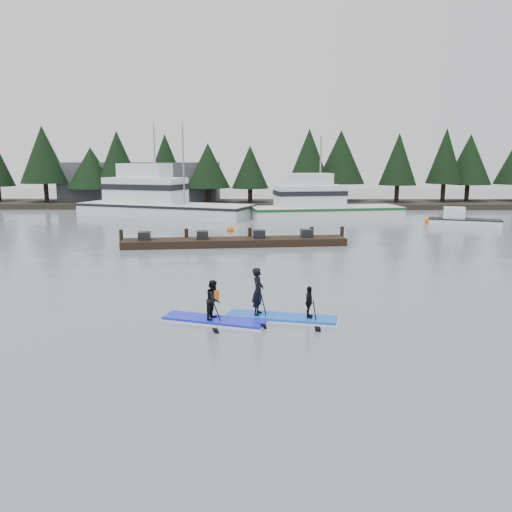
{
  "coord_description": "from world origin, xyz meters",
  "views": [
    {
      "loc": [
        0.28,
        -15.28,
        5.17
      ],
      "look_at": [
        0.0,
        6.0,
        1.1
      ],
      "focal_mm": 35.0,
      "sensor_mm": 36.0,
      "label": 1
    }
  ],
  "objects_px": {
    "floating_dock": "(235,242)",
    "paddleboard_solo": "(214,309)",
    "fishing_boat_large": "(160,209)",
    "paddleboard_duo": "(277,305)",
    "fishing_boat_medium": "(322,212)"
  },
  "relations": [
    {
      "from": "floating_dock",
      "to": "paddleboard_duo",
      "type": "height_order",
      "value": "paddleboard_duo"
    },
    {
      "from": "paddleboard_solo",
      "to": "paddleboard_duo",
      "type": "xyz_separation_m",
      "value": [
        2.08,
        0.34,
        0.05
      ]
    },
    {
      "from": "floating_dock",
      "to": "paddleboard_solo",
      "type": "height_order",
      "value": "paddleboard_solo"
    },
    {
      "from": "paddleboard_solo",
      "to": "paddleboard_duo",
      "type": "height_order",
      "value": "paddleboard_duo"
    },
    {
      "from": "fishing_boat_large",
      "to": "paddleboard_duo",
      "type": "relative_size",
      "value": 4.58
    },
    {
      "from": "fishing_boat_large",
      "to": "paddleboard_solo",
      "type": "height_order",
      "value": "fishing_boat_large"
    },
    {
      "from": "fishing_boat_large",
      "to": "floating_dock",
      "type": "relative_size",
      "value": 1.25
    },
    {
      "from": "fishing_boat_medium",
      "to": "floating_dock",
      "type": "relative_size",
      "value": 1.02
    },
    {
      "from": "fishing_boat_medium",
      "to": "floating_dock",
      "type": "distance_m",
      "value": 16.81
    },
    {
      "from": "fishing_boat_medium",
      "to": "paddleboard_solo",
      "type": "height_order",
      "value": "fishing_boat_medium"
    },
    {
      "from": "floating_dock",
      "to": "paddleboard_duo",
      "type": "distance_m",
      "value": 14.72
    },
    {
      "from": "paddleboard_duo",
      "to": "paddleboard_solo",
      "type": "bearing_deg",
      "value": -159.06
    },
    {
      "from": "paddleboard_solo",
      "to": "fishing_boat_large",
      "type": "bearing_deg",
      "value": 121.48
    },
    {
      "from": "fishing_boat_large",
      "to": "floating_dock",
      "type": "xyz_separation_m",
      "value": [
        8.06,
        -16.6,
        -0.48
      ]
    },
    {
      "from": "fishing_boat_large",
      "to": "paddleboard_duo",
      "type": "height_order",
      "value": "fishing_boat_large"
    }
  ]
}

